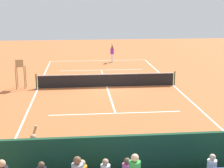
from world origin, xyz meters
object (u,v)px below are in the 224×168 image
(umpire_chair, at_px, (20,71))
(tennis_ball_far, at_px, (129,63))
(tennis_ball_near, at_px, (125,64))
(tennis_net, at_px, (107,80))
(line_judge, at_px, (34,152))
(tennis_player, at_px, (112,52))
(tennis_racket, at_px, (107,63))
(courtside_bench, at_px, (183,163))

(umpire_chair, height_order, tennis_ball_far, umpire_chair)
(umpire_chair, xyz_separation_m, tennis_ball_near, (-8.74, -8.47, -1.28))
(tennis_net, height_order, tennis_ball_near, tennis_net)
(umpire_chair, distance_m, tennis_ball_far, 12.91)
(tennis_ball_near, relative_size, line_judge, 0.03)
(tennis_player, relative_size, line_judge, 1.00)
(tennis_ball_near, xyz_separation_m, tennis_ball_far, (-0.43, -0.52, 0.00))
(tennis_racket, bearing_deg, line_judge, 78.59)
(line_judge, bearing_deg, courtside_bench, 175.08)
(tennis_net, distance_m, tennis_ball_near, 8.98)
(tennis_player, relative_size, tennis_ball_near, 29.18)
(tennis_racket, height_order, tennis_ball_far, tennis_ball_far)
(tennis_ball_far, bearing_deg, tennis_ball_near, 50.21)
(courtside_bench, height_order, tennis_ball_near, courtside_bench)
(tennis_ball_near, relative_size, tennis_ball_far, 1.00)
(tennis_ball_near, bearing_deg, umpire_chair, 44.12)
(line_judge, bearing_deg, tennis_ball_far, -106.77)
(courtside_bench, height_order, tennis_racket, courtside_bench)
(tennis_net, bearing_deg, tennis_racket, -94.99)
(line_judge, bearing_deg, tennis_racket, -101.41)
(tennis_net, xyz_separation_m, line_judge, (3.64, 12.82, 0.51))
(tennis_ball_far, bearing_deg, line_judge, 73.23)
(courtside_bench, xyz_separation_m, tennis_ball_far, (-1.31, -22.38, -0.53))
(tennis_racket, xyz_separation_m, tennis_ball_near, (-1.74, 0.57, 0.02))
(tennis_player, distance_m, line_judge, 23.26)
(tennis_net, height_order, line_judge, line_judge)
(tennis_player, height_order, tennis_ball_near, tennis_player)
(courtside_bench, height_order, tennis_ball_far, courtside_bench)
(umpire_chair, bearing_deg, tennis_ball_far, -135.56)
(tennis_ball_near, bearing_deg, courtside_bench, 87.70)
(tennis_net, xyz_separation_m, umpire_chair, (6.20, -0.12, 0.81))
(tennis_ball_near, height_order, tennis_ball_far, same)
(tennis_player, bearing_deg, line_judge, 77.58)
(tennis_net, relative_size, umpire_chair, 4.81)
(tennis_racket, relative_size, line_judge, 0.29)
(courtside_bench, xyz_separation_m, tennis_ball_near, (-0.88, -21.87, -0.53))
(tennis_player, bearing_deg, tennis_ball_far, 153.79)
(tennis_ball_near, bearing_deg, tennis_ball_far, -129.79)
(courtside_bench, distance_m, line_judge, 5.34)
(umpire_chair, distance_m, tennis_player, 12.37)
(umpire_chair, distance_m, courtside_bench, 15.55)
(tennis_ball_near, xyz_separation_m, line_judge, (6.18, 21.41, 0.98))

